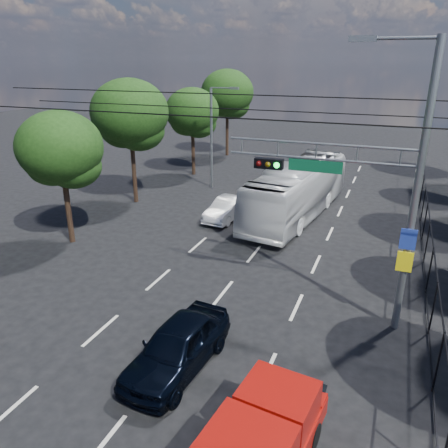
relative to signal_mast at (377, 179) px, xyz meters
The scene contains 13 objects.
ground 10.92m from the signal_mast, 123.48° to the right, with size 120.00×120.00×0.00m, color black.
lane_markings 9.56m from the signal_mast, 131.33° to the left, with size 6.12×38.00×0.01m.
signal_mast is the anchor object (origin of this frame).
streetlight_left 18.24m from the signal_mast, 129.66° to the left, with size 2.09×0.22×7.08m.
utility_wires 5.71m from the signal_mast, behind, with size 22.00×5.04×0.74m.
fence_right 6.37m from the signal_mast, 61.03° to the left, with size 0.06×34.03×2.00m.
tree_left_b 14.62m from the signal_mast, behind, with size 4.08×4.08×6.63m.
tree_left_c 17.57m from the signal_mast, 149.06° to the left, with size 4.80×4.80×7.80m.
tree_left_d 22.48m from the signal_mast, 130.73° to the left, with size 4.20×4.20×6.83m.
tree_left_e 29.12m from the signal_mast, 120.71° to the left, with size 4.92×4.92×7.99m.
navy_hatchback 8.14m from the signal_mast, 135.99° to the right, with size 1.77×4.40×1.50m, color black.
white_bus 11.83m from the signal_mast, 114.38° to the left, with size 2.66×11.37×3.17m, color silver.
white_van 12.49m from the signal_mast, 135.51° to the left, with size 1.35×3.87×1.27m, color white.
Camera 1 is at (5.75, -6.38, 8.86)m, focal length 35.00 mm.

